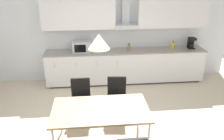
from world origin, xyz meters
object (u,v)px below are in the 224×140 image
at_px(chair_far_left, 81,96).
at_px(pendant_lamp, 99,42).
at_px(microwave, 82,47).
at_px(bottle_brown, 129,47).
at_px(bottle_yellow, 173,45).
at_px(dining_table, 101,111).
at_px(coffee_maker, 191,43).
at_px(chair_far_right, 117,94).

distance_m(chair_far_left, pendant_lamp, 1.61).
height_order(microwave, chair_far_left, microwave).
xyz_separation_m(bottle_brown, pendant_lamp, (-0.88, -2.44, 0.87)).
distance_m(microwave, bottle_yellow, 2.46).
bearing_deg(dining_table, coffee_maker, 43.72).
xyz_separation_m(bottle_brown, dining_table, (-0.88, -2.44, -0.31)).
xyz_separation_m(coffee_maker, bottle_yellow, (-0.50, 0.03, -0.06)).
bearing_deg(chair_far_left, bottle_yellow, 34.63).
relative_size(coffee_maker, dining_table, 0.19).
height_order(chair_far_right, pendant_lamp, pendant_lamp).
relative_size(microwave, coffee_maker, 1.60).
bearing_deg(coffee_maker, bottle_brown, -178.40).
bearing_deg(bottle_yellow, dining_table, -129.87).
bearing_deg(microwave, chair_far_right, -66.15).
xyz_separation_m(bottle_yellow, bottle_brown, (-1.23, -0.08, 0.00)).
distance_m(bottle_brown, chair_far_right, 1.76).
bearing_deg(chair_far_left, microwave, 90.06).
xyz_separation_m(dining_table, pendant_lamp, (0.00, -0.00, 1.18)).
relative_size(microwave, dining_table, 0.30).
bearing_deg(microwave, pendant_lamp, -81.67).
height_order(bottle_yellow, bottle_brown, bottle_brown).
xyz_separation_m(microwave, bottle_brown, (1.24, -0.02, -0.05)).
bearing_deg(bottle_yellow, bottle_brown, -176.22).
distance_m(bottle_yellow, bottle_brown, 1.23).
distance_m(coffee_maker, chair_far_left, 3.43).
height_order(coffee_maker, bottle_yellow, coffee_maker).
height_order(microwave, pendant_lamp, pendant_lamp).
distance_m(bottle_yellow, chair_far_right, 2.47).
xyz_separation_m(coffee_maker, chair_far_left, (-2.96, -1.67, -0.53)).
distance_m(chair_far_left, chair_far_right, 0.72).
distance_m(coffee_maker, bottle_yellow, 0.50).
xyz_separation_m(coffee_maker, chair_far_right, (-2.23, -1.67, -0.53)).
height_order(bottle_yellow, chair_far_left, bottle_yellow).
bearing_deg(chair_far_right, chair_far_left, 179.97).
bearing_deg(dining_table, bottle_brown, 70.23).
xyz_separation_m(chair_far_right, pendant_lamp, (-0.37, -0.82, 1.34)).
distance_m(dining_table, chair_far_right, 0.91).
distance_m(coffee_maker, bottle_brown, 1.72).
bearing_deg(bottle_yellow, chair_far_right, -135.63).
relative_size(dining_table, pendant_lamp, 4.96).
height_order(bottle_brown, dining_table, bottle_brown).
bearing_deg(coffee_maker, chair_far_right, -143.26).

